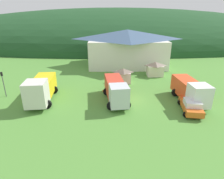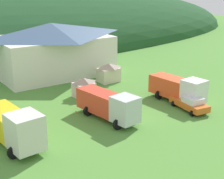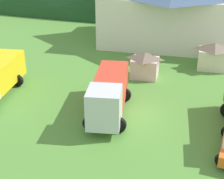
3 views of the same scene
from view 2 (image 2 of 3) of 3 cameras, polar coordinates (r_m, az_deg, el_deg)
ground_plane at (r=36.49m, az=1.41°, el=-4.16°), size 200.00×200.00×0.00m
depot_building at (r=52.07m, az=-10.34°, el=7.05°), size 17.78×12.64×7.90m
play_shed_cream at (r=47.55m, az=-0.58°, el=2.98°), size 3.18×2.32×2.70m
play_shed_pink at (r=41.39m, az=-4.88°, el=0.41°), size 2.63×2.28×2.47m
flatbed_truck_yellow at (r=30.37m, az=-16.63°, el=-5.96°), size 3.81×8.41×3.59m
tow_truck_silver at (r=34.32m, az=-0.56°, el=-2.56°), size 3.61×8.02×3.15m
heavy_rig_white at (r=40.11m, az=11.40°, el=0.23°), size 3.43×7.38×3.25m
service_pickup_orange at (r=38.16m, az=13.29°, el=-2.31°), size 2.84×5.11×1.66m
traffic_cone_near_pickup at (r=36.97m, az=-6.23°, el=-3.96°), size 0.36×0.36×0.59m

